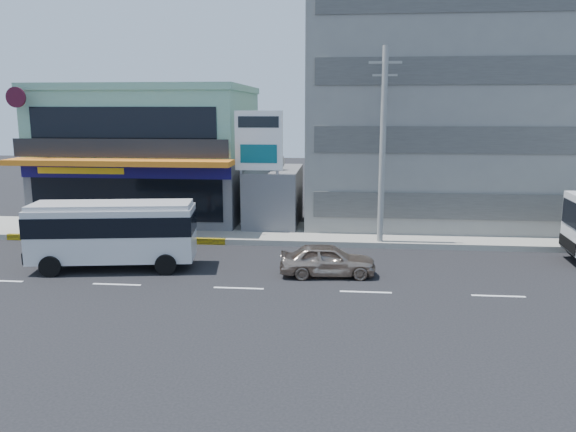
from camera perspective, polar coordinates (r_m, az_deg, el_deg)
The scene contains 11 objects.
ground at distance 22.49m, azimuth -5.04°, elevation -7.32°, with size 120.00×120.00×0.00m, color black.
sidewalk at distance 31.27m, azimuth 7.21°, elevation -1.88°, with size 70.00×5.00×0.30m, color gray.
shop_building at distance 37.06m, azimuth -13.48°, elevation 5.91°, with size 12.40×11.70×8.00m.
concrete_building at distance 36.50m, azimuth 15.23°, elevation 10.48°, with size 16.00×12.00×14.00m, color gray.
gap_structure at distance 33.65m, azimuth -1.39°, elevation 1.88°, with size 3.00×6.00×3.50m, color #4F5055.
satellite_dish at distance 32.42m, azimuth -1.61°, elevation 4.79°, with size 1.50×1.50×0.15m, color slate.
billboard at distance 30.60m, azimuth -2.98°, elevation 6.96°, with size 2.60×0.18×6.90m.
utility_pole_near at distance 28.53m, azimuth 9.60°, elevation 6.99°, with size 1.60×0.30×10.00m.
minibus at distance 25.83m, azimuth -17.35°, elevation -1.33°, with size 7.35×3.34×2.97m.
sedan at distance 23.92m, azimuth 4.04°, elevation -4.46°, with size 1.63×4.06×1.38m, color tan.
motorcycle_rider at distance 28.64m, azimuth -10.86°, elevation -2.14°, with size 1.63×0.97×1.98m.
Camera 1 is at (3.98, -21.00, 7.00)m, focal length 35.00 mm.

